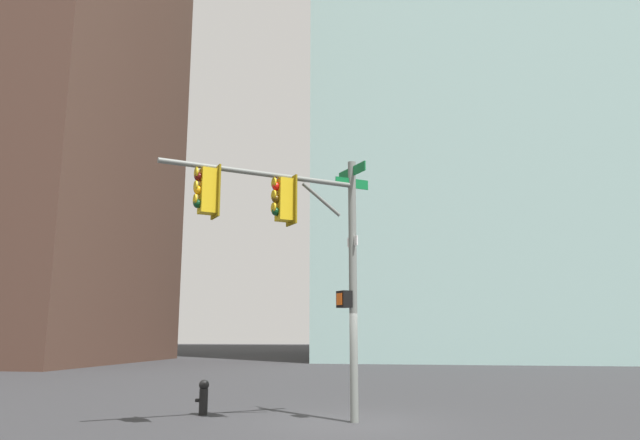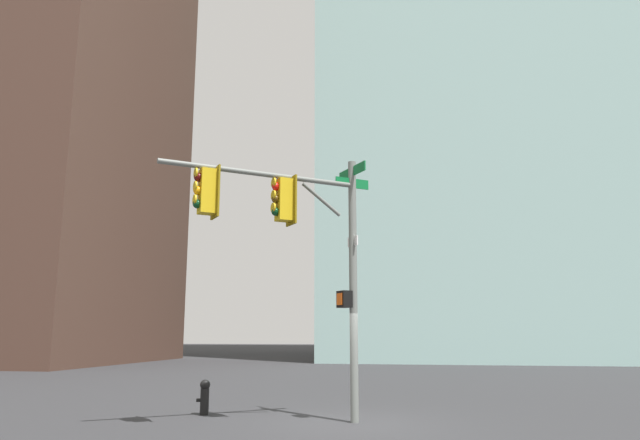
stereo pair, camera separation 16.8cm
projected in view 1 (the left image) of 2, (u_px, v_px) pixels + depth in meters
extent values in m
plane|color=#2D2D30|center=(350.00, 423.00, 13.39)|extent=(200.00, 200.00, 0.00)
cylinder|color=slate|center=(353.00, 287.00, 14.11)|extent=(0.19, 0.19, 6.27)
cylinder|color=slate|center=(263.00, 174.00, 13.52)|extent=(3.90, 2.97, 0.12)
cylinder|color=slate|center=(321.00, 200.00, 14.12)|extent=(0.88, 0.69, 0.75)
cube|color=#0F6B33|center=(352.00, 172.00, 14.66)|extent=(0.79, 1.04, 0.24)
cube|color=#0F6B33|center=(352.00, 183.00, 14.61)|extent=(0.76, 0.58, 0.24)
cube|color=white|center=(353.00, 241.00, 14.33)|extent=(0.29, 0.38, 0.24)
cube|color=gold|center=(284.00, 200.00, 13.66)|extent=(0.48, 0.48, 1.00)
cube|color=#7D640C|center=(292.00, 201.00, 13.74)|extent=(0.36, 0.46, 1.16)
sphere|color=red|center=(276.00, 186.00, 13.62)|extent=(0.20, 0.20, 0.20)
cylinder|color=gold|center=(274.00, 182.00, 13.61)|extent=(0.17, 0.21, 0.23)
sphere|color=#4C330A|center=(276.00, 199.00, 13.57)|extent=(0.20, 0.20, 0.20)
cylinder|color=gold|center=(274.00, 195.00, 13.55)|extent=(0.17, 0.21, 0.23)
sphere|color=#0A3819|center=(276.00, 212.00, 13.51)|extent=(0.20, 0.20, 0.20)
cylinder|color=gold|center=(273.00, 208.00, 13.50)|extent=(0.17, 0.21, 0.23)
cube|color=gold|center=(207.00, 191.00, 12.83)|extent=(0.48, 0.48, 1.00)
cube|color=#7D640C|center=(216.00, 192.00, 12.92)|extent=(0.36, 0.46, 1.16)
sphere|color=#470A07|center=(199.00, 177.00, 12.80)|extent=(0.20, 0.20, 0.20)
cylinder|color=gold|center=(196.00, 173.00, 12.78)|extent=(0.17, 0.21, 0.23)
sphere|color=#F29E0C|center=(198.00, 190.00, 12.74)|extent=(0.20, 0.20, 0.20)
cylinder|color=gold|center=(196.00, 186.00, 12.73)|extent=(0.17, 0.21, 0.23)
sphere|color=#0A3819|center=(198.00, 204.00, 12.68)|extent=(0.20, 0.20, 0.20)
cylinder|color=gold|center=(195.00, 199.00, 12.67)|extent=(0.17, 0.21, 0.23)
cube|color=black|center=(344.00, 299.00, 13.94)|extent=(0.42, 0.44, 0.40)
cube|color=#EA5914|center=(339.00, 299.00, 13.88)|extent=(0.17, 0.21, 0.28)
cylinder|color=black|center=(203.00, 402.00, 14.81)|extent=(0.22, 0.22, 0.65)
sphere|color=black|center=(204.00, 385.00, 14.89)|extent=(0.26, 0.26, 0.26)
cylinder|color=black|center=(197.00, 400.00, 14.85)|extent=(0.10, 0.09, 0.09)
cube|color=#4C3328|center=(29.00, 95.00, 45.44)|extent=(18.70, 17.84, 40.51)
cube|color=brown|center=(540.00, 173.00, 59.03)|extent=(16.12, 16.67, 35.90)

